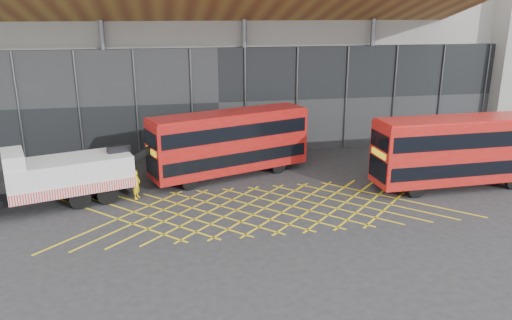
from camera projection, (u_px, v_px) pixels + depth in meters
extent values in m
plane|color=#262629|center=(208.00, 212.00, 27.46)|extent=(120.00, 120.00, 0.00)
cube|color=yellow|center=(118.00, 219.00, 26.61)|extent=(7.16, 7.16, 0.01)
cube|color=yellow|center=(118.00, 219.00, 26.61)|extent=(7.16, 7.16, 0.01)
cube|color=yellow|center=(148.00, 217.00, 26.89)|extent=(7.16, 7.16, 0.01)
cube|color=yellow|center=(148.00, 217.00, 26.89)|extent=(7.16, 7.16, 0.01)
cube|color=yellow|center=(178.00, 214.00, 27.18)|extent=(7.16, 7.16, 0.01)
cube|color=yellow|center=(178.00, 214.00, 27.18)|extent=(7.16, 7.16, 0.01)
cube|color=yellow|center=(208.00, 212.00, 27.46)|extent=(7.16, 7.16, 0.01)
cube|color=yellow|center=(208.00, 212.00, 27.46)|extent=(7.16, 7.16, 0.01)
cube|color=yellow|center=(236.00, 210.00, 27.74)|extent=(7.16, 7.16, 0.01)
cube|color=yellow|center=(236.00, 210.00, 27.74)|extent=(7.16, 7.16, 0.01)
cube|color=yellow|center=(264.00, 208.00, 28.02)|extent=(7.16, 7.16, 0.01)
cube|color=yellow|center=(264.00, 208.00, 28.02)|extent=(7.16, 7.16, 0.01)
cube|color=yellow|center=(292.00, 206.00, 28.31)|extent=(7.16, 7.16, 0.01)
cube|color=yellow|center=(292.00, 206.00, 28.31)|extent=(7.16, 7.16, 0.01)
cube|color=yellow|center=(319.00, 204.00, 28.59)|extent=(7.16, 7.16, 0.01)
cube|color=yellow|center=(319.00, 204.00, 28.59)|extent=(7.16, 7.16, 0.01)
cube|color=yellow|center=(346.00, 202.00, 28.87)|extent=(7.16, 7.16, 0.01)
cube|color=yellow|center=(346.00, 202.00, 28.87)|extent=(7.16, 7.16, 0.01)
cube|color=yellow|center=(371.00, 200.00, 29.15)|extent=(7.16, 7.16, 0.01)
cube|color=yellow|center=(371.00, 200.00, 29.15)|extent=(7.16, 7.16, 0.01)
cube|color=yellow|center=(397.00, 199.00, 29.44)|extent=(7.16, 7.16, 0.01)
cube|color=yellow|center=(397.00, 199.00, 29.44)|extent=(7.16, 7.16, 0.01)
cube|color=gray|center=(207.00, 29.00, 43.03)|extent=(55.00, 14.00, 18.00)
cube|color=black|center=(218.00, 102.00, 37.64)|extent=(55.00, 0.80, 8.00)
cylinder|color=#595B60|center=(107.00, 92.00, 35.74)|extent=(0.36, 0.36, 10.00)
cylinder|color=#595B60|center=(245.00, 88.00, 37.51)|extent=(0.36, 0.36, 10.00)
cylinder|color=#595B60|center=(370.00, 84.00, 39.27)|extent=(0.36, 0.36, 10.00)
cube|color=black|center=(44.00, 194.00, 28.00)|extent=(10.15, 4.11, 0.38)
cube|color=white|center=(70.00, 173.00, 28.38)|extent=(7.22, 4.59, 1.73)
cube|color=red|center=(76.00, 191.00, 27.40)|extent=(6.43, 2.07, 0.60)
cube|color=white|center=(13.00, 159.00, 26.74)|extent=(1.81, 2.81, 0.76)
cube|color=black|center=(119.00, 149.00, 29.34)|extent=(1.40, 0.91, 0.54)
cube|color=black|center=(137.00, 156.00, 29.99)|extent=(2.38, 1.07, 1.17)
cylinder|color=black|center=(107.00, 194.00, 28.54)|extent=(1.25, 0.72, 1.19)
cylinder|color=black|center=(99.00, 182.00, 30.47)|extent=(1.25, 0.72, 1.19)
cube|color=#9E0F0C|center=(230.00, 142.00, 32.72)|extent=(10.86, 5.87, 3.75)
cube|color=black|center=(230.00, 154.00, 32.97)|extent=(10.48, 5.78, 0.82)
cube|color=black|center=(230.00, 129.00, 32.46)|extent=(10.48, 5.78, 0.92)
cube|color=black|center=(152.00, 166.00, 30.40)|extent=(0.78, 2.07, 1.26)
cube|color=black|center=(150.00, 139.00, 29.90)|extent=(0.78, 2.07, 0.92)
cube|color=yellow|center=(151.00, 152.00, 30.13)|extent=(0.63, 1.65, 0.34)
cube|color=#9E0F0C|center=(229.00, 113.00, 32.16)|extent=(10.59, 5.61, 0.12)
cylinder|color=black|center=(189.00, 182.00, 30.75)|extent=(1.05, 0.61, 1.01)
cylinder|color=black|center=(176.00, 172.00, 32.54)|extent=(1.05, 0.61, 1.01)
cylinder|color=black|center=(278.00, 166.00, 33.85)|extent=(1.05, 0.61, 1.01)
cylinder|color=black|center=(262.00, 158.00, 35.65)|extent=(1.05, 0.61, 1.01)
cube|color=#AD140F|center=(461.00, 150.00, 30.67)|extent=(10.98, 2.88, 3.85)
cube|color=black|center=(459.00, 163.00, 30.94)|extent=(10.54, 2.93, 0.84)
cube|color=black|center=(462.00, 136.00, 30.41)|extent=(10.54, 2.93, 0.94)
cube|color=black|center=(378.00, 169.00, 29.79)|extent=(0.13, 2.22, 1.29)
cube|color=black|center=(380.00, 141.00, 29.28)|extent=(0.13, 2.22, 0.94)
cube|color=yellow|center=(379.00, 154.00, 29.51)|extent=(0.12, 1.77, 0.35)
cube|color=#AD140F|center=(465.00, 118.00, 30.10)|extent=(10.75, 2.68, 0.12)
cylinder|color=black|center=(416.00, 189.00, 29.48)|extent=(1.04, 0.33, 1.03)
cylinder|color=black|center=(398.00, 177.00, 31.56)|extent=(1.04, 0.33, 1.03)
cylinder|color=black|center=(490.00, 170.00, 32.93)|extent=(1.04, 0.33, 1.03)
imported|color=yellow|center=(136.00, 184.00, 29.26)|extent=(0.60, 0.74, 1.74)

